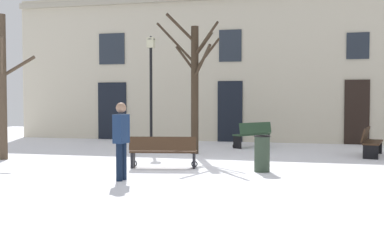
% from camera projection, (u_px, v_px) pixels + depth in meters
% --- Properties ---
extents(ground_plane, '(30.60, 30.60, 0.00)m').
position_uv_depth(ground_plane, '(178.00, 167.00, 12.53)').
color(ground_plane, white).
extents(building_facade, '(19.13, 0.60, 6.26)m').
position_uv_depth(building_facade, '(228.00, 65.00, 20.05)').
color(building_facade, beige).
rests_on(building_facade, ground).
extents(tree_near_facade, '(2.20, 1.06, 4.48)m').
position_uv_depth(tree_near_facade, '(194.00, 82.00, 15.45)').
color(tree_near_facade, '#382B1E').
rests_on(tree_near_facade, ground).
extents(tree_left_of_center, '(2.09, 1.81, 4.26)m').
position_uv_depth(tree_left_of_center, '(2.00, 82.00, 14.01)').
color(tree_left_of_center, '#4C3D2D').
rests_on(tree_left_of_center, ground).
extents(streetlamp, '(0.30, 0.30, 4.02)m').
position_uv_depth(streetlamp, '(151.00, 80.00, 17.01)').
color(streetlamp, black).
rests_on(streetlamp, ground).
extents(litter_bin, '(0.41, 0.41, 0.90)m').
position_uv_depth(litter_bin, '(262.00, 153.00, 11.72)').
color(litter_bin, '#2D3D2D').
rests_on(litter_bin, ground).
extents(bench_near_center_tree, '(1.33, 1.54, 0.93)m').
position_uv_depth(bench_near_center_tree, '(253.00, 134.00, 17.60)').
color(bench_near_center_tree, '#2D4C33').
rests_on(bench_near_center_tree, ground).
extents(bench_facing_shops, '(0.87, 1.84, 0.89)m').
position_uv_depth(bench_facing_shops, '(371.00, 142.00, 14.93)').
color(bench_facing_shops, '#3D2819').
rests_on(bench_facing_shops, ground).
extents(bench_back_to_back_right, '(1.79, 0.76, 0.83)m').
position_uv_depth(bench_back_to_back_right, '(163.00, 151.00, 12.35)').
color(bench_back_to_back_right, '#3D2819').
rests_on(bench_back_to_back_right, ground).
extents(person_crossing_plaza, '(0.27, 0.41, 1.71)m').
position_uv_depth(person_crossing_plaza, '(121.00, 137.00, 10.46)').
color(person_crossing_plaza, black).
rests_on(person_crossing_plaza, ground).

